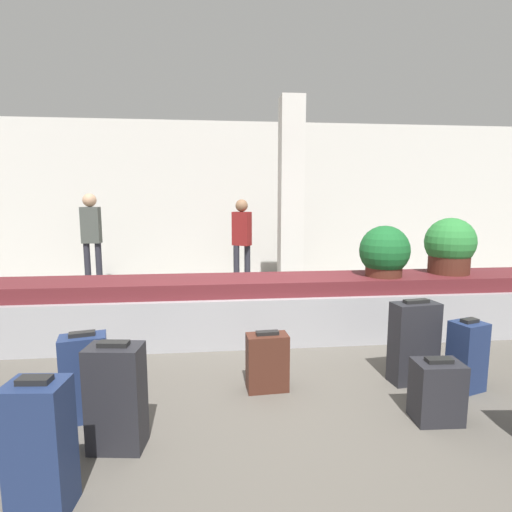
{
  "coord_description": "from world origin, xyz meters",
  "views": [
    {
      "loc": [
        -0.47,
        -3.25,
        1.6
      ],
      "look_at": [
        0.0,
        1.23,
        0.95
      ],
      "focal_mm": 28.0,
      "sensor_mm": 36.0,
      "label": 1
    }
  ],
  "objects": [
    {
      "name": "suitcase_7",
      "position": [
        -1.36,
        -1.29,
        0.35
      ],
      "size": [
        0.31,
        0.25,
        0.73
      ],
      "rotation": [
        0.0,
        0.0,
        -0.09
      ],
      "color": "navy",
      "rests_on": "ground_plane"
    },
    {
      "name": "suitcase_4",
      "position": [
        -0.04,
        -0.09,
        0.24
      ],
      "size": [
        0.35,
        0.21,
        0.51
      ],
      "rotation": [
        0.0,
        0.0,
        0.06
      ],
      "color": "#472319",
      "rests_on": "ground_plane"
    },
    {
      "name": "traveler_1",
      "position": [
        -2.66,
        4.15,
        1.02
      ],
      "size": [
        0.33,
        0.24,
        1.7
      ],
      "rotation": [
        0.0,
        0.0,
        3.09
      ],
      "color": "#282833",
      "rests_on": "ground_plane"
    },
    {
      "name": "traveler_0",
      "position": [
        1.0,
        4.2,
        1.0
      ],
      "size": [
        0.37,
        0.33,
        1.68
      ],
      "rotation": [
        0.0,
        0.0,
        -2.56
      ],
      "color": "#282833",
      "rests_on": "ground_plane"
    },
    {
      "name": "potted_plant_1",
      "position": [
        2.36,
        1.26,
        1.03
      ],
      "size": [
        0.59,
        0.59,
        0.67
      ],
      "color": "#4C2319",
      "rests_on": "carousel"
    },
    {
      "name": "traveler_2",
      "position": [
        0.03,
        3.94,
        0.94
      ],
      "size": [
        0.37,
        0.33,
        1.59
      ],
      "rotation": [
        0.0,
        0.0,
        2.55
      ],
      "color": "#282833",
      "rests_on": "ground_plane"
    },
    {
      "name": "suitcase_0",
      "position": [
        -1.42,
        -0.4,
        0.32
      ],
      "size": [
        0.36,
        0.27,
        0.66
      ],
      "rotation": [
        0.0,
        0.0,
        0.24
      ],
      "color": "navy",
      "rests_on": "ground_plane"
    },
    {
      "name": "suitcase_6",
      "position": [
        1.25,
        -0.08,
        0.36
      ],
      "size": [
        0.42,
        0.24,
        0.74
      ],
      "rotation": [
        0.0,
        0.0,
        0.13
      ],
      "color": "#232328",
      "rests_on": "ground_plane"
    },
    {
      "name": "potted_plant_0",
      "position": [
        1.5,
        1.16,
        0.98
      ],
      "size": [
        0.58,
        0.58,
        0.59
      ],
      "color": "#4C2319",
      "rests_on": "carousel"
    },
    {
      "name": "ground_plane",
      "position": [
        0.0,
        0.0,
        0.0
      ],
      "size": [
        18.0,
        18.0,
        0.0
      ],
      "primitive_type": "plane",
      "color": "#59544C"
    },
    {
      "name": "pillar",
      "position": [
        0.77,
        3.19,
        1.6
      ],
      "size": [
        0.37,
        0.37,
        3.2
      ],
      "color": "silver",
      "rests_on": "ground_plane"
    },
    {
      "name": "suitcase_1",
      "position": [
        1.11,
        -0.7,
        0.23
      ],
      "size": [
        0.34,
        0.25,
        0.48
      ],
      "rotation": [
        0.0,
        0.0,
        -0.05
      ],
      "color": "#232328",
      "rests_on": "ground_plane"
    },
    {
      "name": "suitcase_3",
      "position": [
        1.63,
        -0.26,
        0.3
      ],
      "size": [
        0.31,
        0.28,
        0.62
      ],
      "rotation": [
        0.0,
        0.0,
        0.3
      ],
      "color": "navy",
      "rests_on": "ground_plane"
    },
    {
      "name": "back_wall",
      "position": [
        0.0,
        5.33,
        1.6
      ],
      "size": [
        18.0,
        0.06,
        3.2
      ],
      "color": "silver",
      "rests_on": "ground_plane"
    },
    {
      "name": "suitcase_5",
      "position": [
        -1.11,
        -0.78,
        0.35
      ],
      "size": [
        0.37,
        0.26,
        0.72
      ],
      "rotation": [
        0.0,
        0.0,
        -0.13
      ],
      "color": "#232328",
      "rests_on": "ground_plane"
    },
    {
      "name": "carousel",
      "position": [
        0.0,
        1.23,
        0.34
      ],
      "size": [
        8.44,
        0.85,
        0.7
      ],
      "color": "#9E9EA3",
      "rests_on": "ground_plane"
    }
  ]
}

